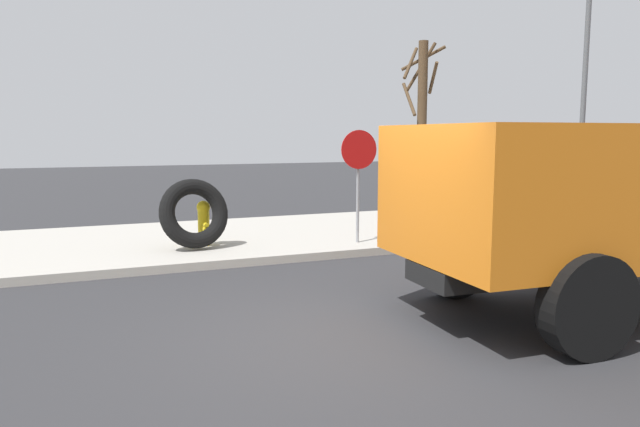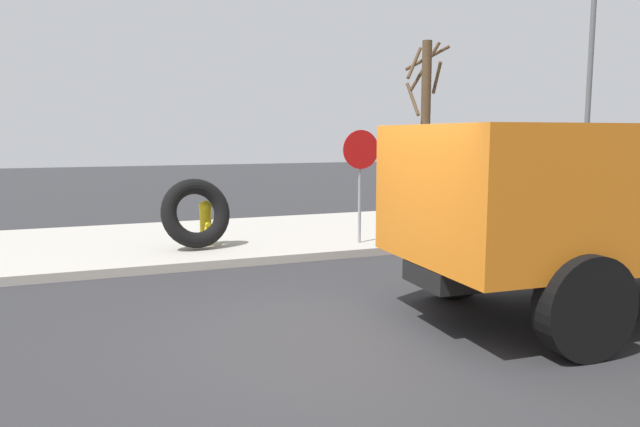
% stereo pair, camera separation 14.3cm
% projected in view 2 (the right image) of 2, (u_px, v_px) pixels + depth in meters
% --- Properties ---
extents(ground_plane, '(80.00, 80.00, 0.00)m').
position_uv_depth(ground_plane, '(330.00, 340.00, 6.72)').
color(ground_plane, '#2D2D30').
extents(sidewalk_curb, '(36.00, 5.00, 0.15)m').
position_uv_depth(sidewalk_curb, '(213.00, 240.00, 12.70)').
color(sidewalk_curb, '#ADA89E').
rests_on(sidewalk_curb, ground).
extents(fire_hydrant, '(0.26, 0.58, 0.87)m').
position_uv_depth(fire_hydrant, '(206.00, 221.00, 11.60)').
color(fire_hydrant, yellow).
rests_on(fire_hydrant, sidewalk_curb).
extents(loose_tire, '(1.39, 0.80, 1.35)m').
position_uv_depth(loose_tire, '(196.00, 213.00, 11.21)').
color(loose_tire, black).
rests_on(loose_tire, sidewalk_curb).
extents(stop_sign, '(0.76, 0.08, 2.23)m').
position_uv_depth(stop_sign, '(360.00, 165.00, 11.73)').
color(stop_sign, gray).
rests_on(stop_sign, sidewalk_curb).
extents(bare_tree, '(1.29, 1.15, 4.41)m').
position_uv_depth(bare_tree, '(425.00, 124.00, 14.73)').
color(bare_tree, '#4C3823').
rests_on(bare_tree, sidewalk_curb).
extents(street_light_pole, '(0.12, 0.12, 5.34)m').
position_uv_depth(street_light_pole, '(588.00, 111.00, 13.83)').
color(street_light_pole, '#595B5E').
rests_on(street_light_pole, sidewalk_curb).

